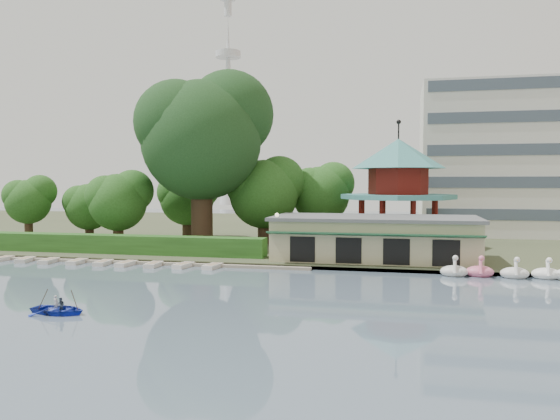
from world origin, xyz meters
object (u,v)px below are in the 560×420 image
(boathouse, at_px, (375,237))
(rowboat_with_passengers, at_px, (58,305))
(big_tree, at_px, (204,132))
(pavilion, at_px, (398,182))
(dock, at_px, (130,262))

(boathouse, height_order, rowboat_with_passengers, boathouse)
(boathouse, bearing_deg, rowboat_with_passengers, -125.48)
(big_tree, relative_size, rowboat_with_passengers, 4.04)
(boathouse, xyz_separation_m, big_tree, (-18.82, 6.24, 10.58))
(big_tree, bearing_deg, pavilion, 10.31)
(dock, distance_m, rowboat_with_passengers, 19.29)
(pavilion, bearing_deg, boathouse, -101.28)
(pavilion, height_order, big_tree, big_tree)
(boathouse, relative_size, pavilion, 1.38)
(pavilion, distance_m, rowboat_with_passengers, 38.80)
(boathouse, bearing_deg, big_tree, 161.66)
(dock, height_order, boathouse, boathouse)
(boathouse, height_order, pavilion, pavilion)
(pavilion, xyz_separation_m, rowboat_with_passengers, (-18.60, -33.32, -7.01))
(dock, bearing_deg, big_tree, 73.90)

